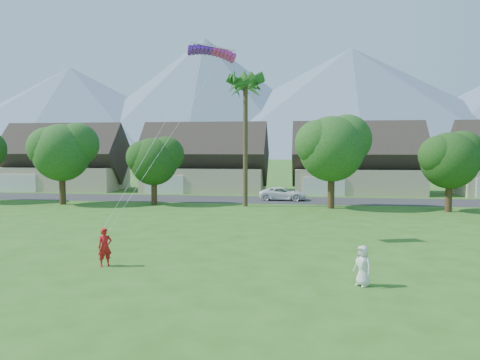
% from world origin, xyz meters
% --- Properties ---
extents(ground, '(500.00, 500.00, 0.00)m').
position_xyz_m(ground, '(0.00, 0.00, 0.00)').
color(ground, '#2D6019').
rests_on(ground, ground).
extents(street, '(90.00, 7.00, 0.01)m').
position_xyz_m(street, '(0.00, 34.00, 0.01)').
color(street, '#2D2D30').
rests_on(street, ground).
extents(kite_flyer, '(0.79, 0.75, 1.81)m').
position_xyz_m(kite_flyer, '(-5.78, 5.21, 0.90)').
color(kite_flyer, red).
rests_on(kite_flyer, ground).
extents(watcher, '(0.94, 0.95, 1.66)m').
position_xyz_m(watcher, '(5.87, 3.59, 0.83)').
color(watcher, silver).
rests_on(watcher, ground).
extents(parked_car, '(5.06, 2.49, 1.38)m').
position_xyz_m(parked_car, '(1.34, 34.00, 0.69)').
color(parked_car, white).
rests_on(parked_car, ground).
extents(mountain_ridge, '(540.00, 240.00, 70.00)m').
position_xyz_m(mountain_ridge, '(10.40, 260.00, 29.07)').
color(mountain_ridge, slate).
rests_on(mountain_ridge, ground).
extents(houses_row, '(72.75, 8.19, 8.86)m').
position_xyz_m(houses_row, '(0.49, 42.99, 3.44)').
color(houses_row, beige).
rests_on(houses_row, ground).
extents(tree_row, '(62.27, 6.67, 8.45)m').
position_xyz_m(tree_row, '(-1.14, 27.92, 4.89)').
color(tree_row, '#47301C').
rests_on(tree_row, ground).
extents(fan_palm, '(3.00, 3.00, 13.80)m').
position_xyz_m(fan_palm, '(-2.00, 28.50, 11.80)').
color(fan_palm, '#4C3D26').
rests_on(fan_palm, ground).
extents(parafoil_kite, '(2.99, 1.33, 0.50)m').
position_xyz_m(parafoil_kite, '(-1.93, 12.02, 11.29)').
color(parafoil_kite, '#6F1CD4').
rests_on(parafoil_kite, ground).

